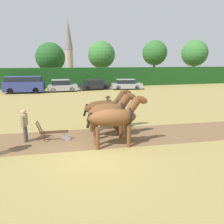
{
  "coord_description": "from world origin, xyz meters",
  "views": [
    {
      "loc": [
        -1.47,
        -8.35,
        3.85
      ],
      "look_at": [
        1.6,
        3.21,
        1.1
      ],
      "focal_mm": 35.0,
      "sensor_mm": 36.0,
      "label": 1
    }
  ],
  "objects_px": {
    "tree_center_right": "(155,53)",
    "parked_van": "(24,84)",
    "parked_car_left": "(62,86)",
    "tree_center_left": "(50,57)",
    "parked_car_center": "(126,84)",
    "farmer_beside_team": "(108,107)",
    "tree_right": "(195,53)",
    "draft_horse_lead_right": "(110,112)",
    "draft_horse_trail_left": "(106,108)",
    "plow": "(57,134)",
    "tree_center": "(102,55)",
    "draft_horse_lead_left": "(115,118)",
    "church_spire": "(69,45)",
    "farmer_at_plow": "(25,123)",
    "parked_car_center_left": "(94,85)"
  },
  "relations": [
    {
      "from": "tree_right",
      "to": "parked_car_center",
      "type": "xyz_separation_m",
      "value": [
        -17.63,
        -9.72,
        -4.83
      ]
    },
    {
      "from": "tree_right",
      "to": "farmer_beside_team",
      "type": "height_order",
      "value": "tree_right"
    },
    {
      "from": "draft_horse_lead_left",
      "to": "parked_car_center_left",
      "type": "bearing_deg",
      "value": 86.16
    },
    {
      "from": "draft_horse_trail_left",
      "to": "parked_car_center",
      "type": "bearing_deg",
      "value": 71.9
    },
    {
      "from": "draft_horse_trail_left",
      "to": "parked_car_left",
      "type": "xyz_separation_m",
      "value": [
        -1.8,
        17.85,
        -0.56
      ]
    },
    {
      "from": "tree_center",
      "to": "church_spire",
      "type": "height_order",
      "value": "church_spire"
    },
    {
      "from": "draft_horse_lead_left",
      "to": "parked_car_left",
      "type": "xyz_separation_m",
      "value": [
        -1.61,
        20.44,
        -0.63
      ]
    },
    {
      "from": "church_spire",
      "to": "farmer_at_plow",
      "type": "xyz_separation_m",
      "value": [
        -6.65,
        -61.39,
        -7.98
      ]
    },
    {
      "from": "tree_right",
      "to": "plow",
      "type": "xyz_separation_m",
      "value": [
        -27.71,
        -28.81,
        -5.21
      ]
    },
    {
      "from": "tree_center_right",
      "to": "parked_car_left",
      "type": "bearing_deg",
      "value": -151.01
    },
    {
      "from": "parked_car_center_left",
      "to": "parked_car_left",
      "type": "bearing_deg",
      "value": -178.57
    },
    {
      "from": "draft_horse_lead_right",
      "to": "farmer_beside_team",
      "type": "height_order",
      "value": "draft_horse_lead_right"
    },
    {
      "from": "parked_van",
      "to": "parked_car_center_left",
      "type": "distance_m",
      "value": 9.22
    },
    {
      "from": "tree_center",
      "to": "parked_car_center",
      "type": "xyz_separation_m",
      "value": [
        1.56,
        -9.51,
        -4.36
      ]
    },
    {
      "from": "tree_right",
      "to": "draft_horse_trail_left",
      "type": "bearing_deg",
      "value": -131.97
    },
    {
      "from": "tree_center_right",
      "to": "parked_van",
      "type": "relative_size",
      "value": 1.58
    },
    {
      "from": "parked_car_center",
      "to": "parked_car_center_left",
      "type": "bearing_deg",
      "value": -179.85
    },
    {
      "from": "tree_right",
      "to": "farmer_at_plow",
      "type": "xyz_separation_m",
      "value": [
        -29.2,
        -28.6,
        -4.58
      ]
    },
    {
      "from": "draft_horse_lead_left",
      "to": "parked_car_center_left",
      "type": "relative_size",
      "value": 0.67
    },
    {
      "from": "farmer_beside_team",
      "to": "draft_horse_lead_right",
      "type": "bearing_deg",
      "value": -47.6
    },
    {
      "from": "draft_horse_lead_right",
      "to": "parked_van",
      "type": "bearing_deg",
      "value": 112.43
    },
    {
      "from": "tree_center_left",
      "to": "parked_car_center",
      "type": "bearing_deg",
      "value": -45.52
    },
    {
      "from": "church_spire",
      "to": "plow",
      "type": "height_order",
      "value": "church_spire"
    },
    {
      "from": "plow",
      "to": "parked_car_left",
      "type": "distance_m",
      "value": 18.99
    },
    {
      "from": "draft_horse_lead_right",
      "to": "farmer_at_plow",
      "type": "distance_m",
      "value": 4.21
    },
    {
      "from": "tree_center_right",
      "to": "draft_horse_lead_left",
      "type": "distance_m",
      "value": 34.82
    },
    {
      "from": "church_spire",
      "to": "parked_car_center_left",
      "type": "distance_m",
      "value": 42.63
    },
    {
      "from": "tree_center",
      "to": "draft_horse_lead_left",
      "type": "relative_size",
      "value": 2.58
    },
    {
      "from": "tree_center_right",
      "to": "parked_car_left",
      "type": "distance_m",
      "value": 21.15
    },
    {
      "from": "draft_horse_lead_left",
      "to": "parked_car_left",
      "type": "relative_size",
      "value": 0.75
    },
    {
      "from": "tree_center_left",
      "to": "parked_car_center_left",
      "type": "bearing_deg",
      "value": -59.45
    },
    {
      "from": "draft_horse_lead_left",
      "to": "parked_car_center_left",
      "type": "height_order",
      "value": "draft_horse_lead_left"
    },
    {
      "from": "draft_horse_lead_right",
      "to": "parked_car_center",
      "type": "relative_size",
      "value": 0.59
    },
    {
      "from": "tree_center",
      "to": "parked_car_center",
      "type": "relative_size",
      "value": 1.66
    },
    {
      "from": "church_spire",
      "to": "farmer_at_plow",
      "type": "height_order",
      "value": "church_spire"
    },
    {
      "from": "tree_right",
      "to": "draft_horse_lead_left",
      "type": "height_order",
      "value": "tree_right"
    },
    {
      "from": "farmer_beside_team",
      "to": "tree_center_right",
      "type": "bearing_deg",
      "value": 113.33
    },
    {
      "from": "parked_car_left",
      "to": "parked_car_center",
      "type": "relative_size",
      "value": 0.86
    },
    {
      "from": "draft_horse_trail_left",
      "to": "plow",
      "type": "height_order",
      "value": "draft_horse_trail_left"
    },
    {
      "from": "parked_car_left",
      "to": "tree_right",
      "type": "bearing_deg",
      "value": 18.63
    },
    {
      "from": "church_spire",
      "to": "draft_horse_trail_left",
      "type": "xyz_separation_m",
      "value": [
        -2.38,
        -60.5,
        -7.61
      ]
    },
    {
      "from": "tree_right",
      "to": "plow",
      "type": "relative_size",
      "value": 4.95
    },
    {
      "from": "farmer_at_plow",
      "to": "parked_car_center",
      "type": "distance_m",
      "value": 22.13
    },
    {
      "from": "parked_car_left",
      "to": "farmer_at_plow",
      "type": "bearing_deg",
      "value": -99.14
    },
    {
      "from": "parked_car_center_left",
      "to": "parked_car_center",
      "type": "relative_size",
      "value": 0.96
    },
    {
      "from": "tree_center",
      "to": "farmer_beside_team",
      "type": "relative_size",
      "value": 4.4
    },
    {
      "from": "tree_right",
      "to": "parked_van",
      "type": "xyz_separation_m",
      "value": [
        -31.34,
        -10.1,
        -4.45
      ]
    },
    {
      "from": "parked_van",
      "to": "draft_horse_lead_right",
      "type": "bearing_deg",
      "value": -65.94
    },
    {
      "from": "tree_center_right",
      "to": "parked_car_left",
      "type": "xyz_separation_m",
      "value": [
        -18.03,
        -9.99,
        -4.75
      ]
    },
    {
      "from": "tree_center_right",
      "to": "parked_car_left",
      "type": "height_order",
      "value": "tree_center_right"
    }
  ]
}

